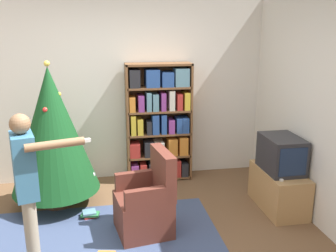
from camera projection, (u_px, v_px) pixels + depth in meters
name	position (u px, v px, depth m)	size (l,w,h in m)	color
ground_plane	(123.00, 252.00, 3.76)	(14.00, 14.00, 0.00)	brown
wall_back	(112.00, 91.00, 5.37)	(8.00, 0.10, 2.60)	silver
area_rug	(94.00, 249.00, 3.81)	(2.68, 1.89, 0.01)	#3D4C70
bookshelf	(159.00, 123.00, 5.37)	(0.93, 0.32, 1.70)	brown
tv_stand	(278.00, 189.00, 4.62)	(0.44, 0.86, 0.50)	tan
television	(281.00, 154.00, 4.50)	(0.41, 0.58, 0.43)	#28282D
game_remote	(280.00, 179.00, 4.29)	(0.04, 0.12, 0.02)	white
christmas_tree	(52.00, 131.00, 4.51)	(1.07, 1.07, 1.82)	#4C3323
armchair	(147.00, 204.00, 4.07)	(0.65, 0.64, 0.92)	brown
standing_person	(27.00, 183.00, 3.25)	(0.70, 0.45, 1.50)	#9E937F
book_pile_near_tree	(90.00, 214.00, 4.44)	(0.22, 0.16, 0.08)	#B22D28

